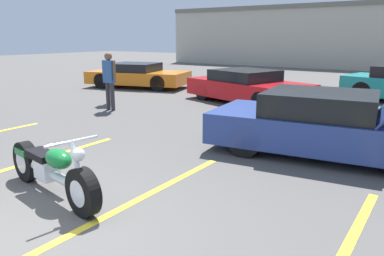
{
  "coord_description": "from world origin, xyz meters",
  "views": [
    {
      "loc": [
        3.72,
        -1.72,
        2.18
      ],
      "look_at": [
        0.54,
        2.95,
        0.8
      ],
      "focal_mm": 35.0,
      "sensor_mm": 36.0,
      "label": 1
    }
  ],
  "objects": [
    {
      "name": "parked_car_left_row",
      "position": [
        -7.54,
        10.57,
        0.52
      ],
      "size": [
        4.65,
        3.01,
        1.06
      ],
      "rotation": [
        0.0,
        0.0,
        0.27
      ],
      "color": "orange",
      "rests_on": "ground"
    },
    {
      "name": "spectator_near_motorcycle",
      "position": [
        -4.64,
        6.16,
        1.03
      ],
      "size": [
        0.52,
        0.23,
        1.73
      ],
      "color": "#333338",
      "rests_on": "ground"
    },
    {
      "name": "parking_stripe_back",
      "position": [
        0.43,
        1.03,
        0.0
      ],
      "size": [
        0.12,
        5.53,
        0.01
      ],
      "primitive_type": "cube",
      "color": "yellow",
      "rests_on": "ground"
    },
    {
      "name": "spectator_by_show_car",
      "position": [
        -5.46,
        6.91,
        0.98
      ],
      "size": [
        0.52,
        0.22,
        1.65
      ],
      "color": "brown",
      "rests_on": "ground"
    },
    {
      "name": "motorcycle",
      "position": [
        -0.66,
        1.23,
        0.38
      ],
      "size": [
        2.31,
        0.78,
        0.95
      ],
      "rotation": [
        0.0,
        0.0,
        -0.17
      ],
      "color": "black",
      "rests_on": "ground"
    },
    {
      "name": "show_car_hood_open",
      "position": [
        2.02,
        5.33,
        0.59
      ],
      "size": [
        4.51,
        2.37,
        2.01
      ],
      "rotation": [
        0.0,
        0.0,
        0.12
      ],
      "color": "navy",
      "rests_on": "ground"
    },
    {
      "name": "parked_car_mid_left_row",
      "position": [
        -1.82,
        9.74,
        0.53
      ],
      "size": [
        4.64,
        3.11,
        1.09
      ],
      "rotation": [
        0.0,
        0.0,
        -0.3
      ],
      "color": "red",
      "rests_on": "ground"
    }
  ]
}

